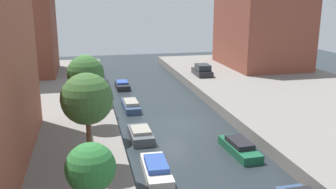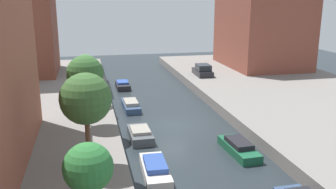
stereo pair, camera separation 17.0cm
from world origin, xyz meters
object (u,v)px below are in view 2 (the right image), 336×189
at_px(street_tree_2, 85,74).
at_px(street_tree_3, 85,67).
at_px(moored_boat_left_2, 155,169).
at_px(moored_boat_right_2, 239,148).
at_px(moored_boat_left_5, 123,85).
at_px(street_tree_0, 88,168).
at_px(apartment_tower_far, 12,1).
at_px(moored_boat_left_4, 131,105).
at_px(low_block_right, 262,33).
at_px(street_tree_1, 86,99).
at_px(moored_boat_left_3, 140,134).
at_px(parked_car, 203,71).

xyz_separation_m(street_tree_2, street_tree_3, (-0.00, 6.03, -0.57)).
height_order(street_tree_2, moored_boat_left_2, street_tree_2).
bearing_deg(moored_boat_right_2, moored_boat_left_5, 106.20).
bearing_deg(street_tree_0, moored_boat_left_5, 81.86).
height_order(apartment_tower_far, street_tree_0, apartment_tower_far).
distance_m(street_tree_3, moored_boat_left_4, 6.08).
relative_size(low_block_right, street_tree_3, 2.77).
bearing_deg(moored_boat_right_2, moored_boat_left_2, -162.13).
height_order(low_block_right, street_tree_1, low_block_right).
xyz_separation_m(moored_boat_left_2, moored_boat_right_2, (6.54, 2.11, 0.00)).
bearing_deg(street_tree_0, street_tree_1, 90.00).
bearing_deg(moored_boat_right_2, street_tree_2, 152.25).
xyz_separation_m(apartment_tower_far, moored_boat_left_2, (12.73, -30.56, -10.01)).
relative_size(apartment_tower_far, moored_boat_left_4, 4.23).
height_order(apartment_tower_far, street_tree_1, apartment_tower_far).
relative_size(street_tree_0, moored_boat_left_5, 1.14).
xyz_separation_m(apartment_tower_far, moored_boat_left_4, (12.95, -15.93, -10.02)).
xyz_separation_m(street_tree_3, moored_boat_left_5, (4.33, 9.89, -4.25)).
relative_size(street_tree_3, moored_boat_left_4, 1.08).
bearing_deg(street_tree_1, moored_boat_left_3, 57.56).
height_order(street_tree_0, moored_boat_left_2, street_tree_0).
xyz_separation_m(street_tree_2, moored_boat_left_5, (4.33, 15.92, -4.82)).
distance_m(low_block_right, moored_boat_left_5, 22.39).
xyz_separation_m(apartment_tower_far, moored_boat_left_5, (13.03, -6.97, -10.03)).
xyz_separation_m(moored_boat_left_3, moored_boat_left_5, (0.34, 17.26, -0.02)).
relative_size(apartment_tower_far, moored_boat_left_5, 5.14).
bearing_deg(moored_boat_left_2, moored_boat_right_2, 17.87).
relative_size(low_block_right, moored_boat_left_5, 3.63).
distance_m(street_tree_2, moored_boat_left_3, 6.39).
height_order(street_tree_0, street_tree_3, street_tree_3).
distance_m(street_tree_1, moored_boat_left_2, 6.29).
xyz_separation_m(street_tree_3, moored_boat_left_4, (4.25, 0.93, -4.24)).
bearing_deg(low_block_right, apartment_tower_far, 177.69).
bearing_deg(low_block_right, street_tree_2, -139.62).
xyz_separation_m(street_tree_2, parked_car, (14.91, 16.74, -3.61)).
height_order(low_block_right, parked_car, low_block_right).
relative_size(street_tree_1, street_tree_2, 1.02).
distance_m(low_block_right, street_tree_1, 38.59).
relative_size(street_tree_1, moored_boat_left_2, 1.28).
bearing_deg(street_tree_0, moored_boat_left_2, 58.83).
bearing_deg(street_tree_2, street_tree_1, -90.00).
height_order(apartment_tower_far, street_tree_3, apartment_tower_far).
relative_size(moored_boat_left_2, moored_boat_right_2, 1.00).
relative_size(street_tree_0, parked_car, 1.00).
bearing_deg(street_tree_3, street_tree_2, -90.00).
distance_m(moored_boat_left_3, moored_boat_right_2, 7.82).
xyz_separation_m(moored_boat_left_4, moored_boat_left_5, (0.08, 8.96, -0.01)).
bearing_deg(moored_boat_right_2, low_block_right, 61.45).
bearing_deg(moored_boat_left_5, low_block_right, 14.95).
relative_size(street_tree_2, street_tree_3, 1.17).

